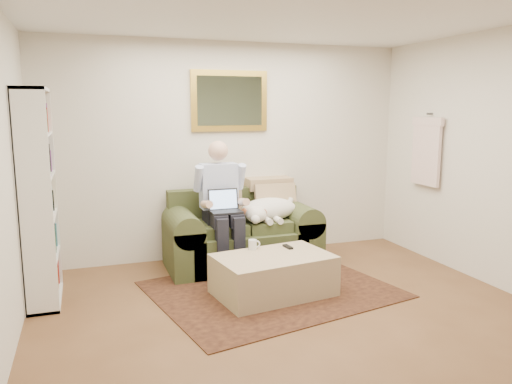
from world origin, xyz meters
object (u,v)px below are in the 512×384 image
sofa (241,240)px  seated_man (223,208)px  sleeping_dog (269,209)px  coffee_mug (253,245)px  laptop (225,206)px  bookshelf (39,197)px  ottoman (273,275)px

sofa → seated_man: seated_man is taller
sleeping_dog → coffee_mug: size_ratio=7.13×
sleeping_dog → seated_man: bearing=-172.9°
laptop → bookshelf: bookshelf is taller
sleeping_dog → ottoman: 1.08m
sofa → bookshelf: bookshelf is taller
laptop → sleeping_dog: bearing=13.6°
bookshelf → sofa: bearing=11.5°
sofa → coffee_mug: size_ratio=17.31×
bookshelf → laptop: bearing=6.3°
seated_man → coffee_mug: size_ratio=14.56×
bookshelf → seated_man: bearing=8.3°
ottoman → bookshelf: (-2.11, 0.59, 0.80)m
sofa → laptop: bearing=-139.0°
coffee_mug → laptop: bearing=105.3°
laptop → bookshelf: bearing=-173.7°
seated_man → bookshelf: size_ratio=0.73×
laptop → sleeping_dog: laptop is taller
sleeping_dog → ottoman: (-0.30, -0.93, -0.46)m
seated_man → bookshelf: bearing=-171.7°
sofa → seated_man: (-0.26, -0.16, 0.43)m
coffee_mug → bookshelf: size_ratio=0.05×
seated_man → bookshelf: (-1.84, -0.27, 0.27)m
bookshelf → ottoman: bearing=-15.6°
ottoman → sofa: bearing=90.4°
sofa → laptop: 0.58m
seated_man → sleeping_dog: 0.58m
seated_man → bookshelf: 1.88m
seated_man → ottoman: (0.27, -0.86, -0.53)m
sleeping_dog → bookshelf: 2.46m
seated_man → ottoman: size_ratio=1.32×
sofa → coffee_mug: bearing=-98.8°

